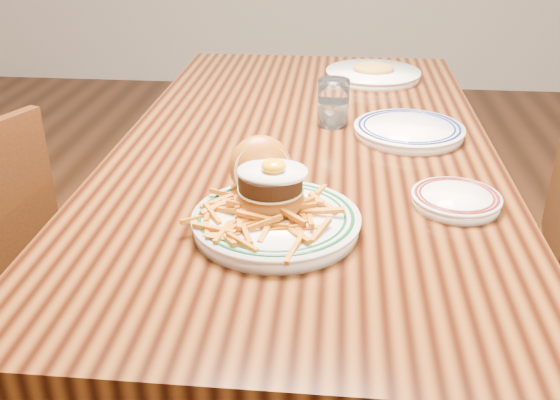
# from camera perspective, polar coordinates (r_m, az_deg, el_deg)

# --- Properties ---
(floor) EXTENTS (6.00, 6.00, 0.00)m
(floor) POSITION_cam_1_polar(r_m,az_deg,el_deg) (1.85, 1.89, -16.68)
(floor) COLOR black
(floor) RESTS_ON ground
(table) EXTENTS (0.85, 1.60, 0.75)m
(table) POSITION_cam_1_polar(r_m,az_deg,el_deg) (1.48, 2.27, 2.26)
(table) COLOR black
(table) RESTS_ON floor
(main_plate) EXTENTS (0.29, 0.31, 0.14)m
(main_plate) POSITION_cam_1_polar(r_m,az_deg,el_deg) (1.06, -0.61, -0.54)
(main_plate) COLOR white
(main_plate) RESTS_ON table
(side_plate) EXTENTS (0.16, 0.16, 0.02)m
(side_plate) POSITION_cam_1_polar(r_m,az_deg,el_deg) (1.18, 15.81, 0.11)
(side_plate) COLOR white
(side_plate) RESTS_ON table
(rear_plate) EXTENTS (0.26, 0.26, 0.03)m
(rear_plate) POSITION_cam_1_polar(r_m,az_deg,el_deg) (1.50, 11.70, 6.30)
(rear_plate) COLOR white
(rear_plate) RESTS_ON table
(water_glass) EXTENTS (0.08, 0.08, 0.11)m
(water_glass) POSITION_cam_1_polar(r_m,az_deg,el_deg) (1.53, 4.88, 8.62)
(water_glass) COLOR white
(water_glass) RESTS_ON table
(far_plate) EXTENTS (0.28, 0.28, 0.05)m
(far_plate) POSITION_cam_1_polar(r_m,az_deg,el_deg) (1.94, 8.50, 11.36)
(far_plate) COLOR white
(far_plate) RESTS_ON table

